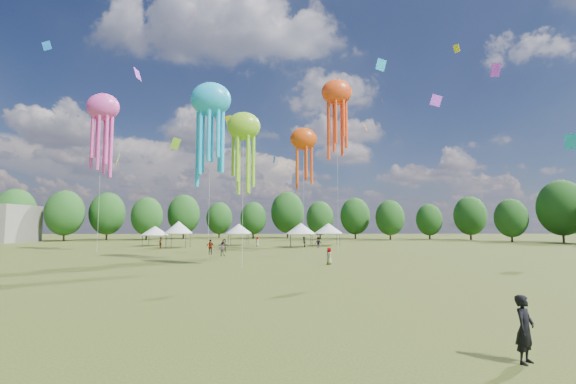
{
  "coord_description": "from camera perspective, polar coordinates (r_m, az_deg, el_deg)",
  "views": [
    {
      "loc": [
        2.81,
        -11.35,
        3.72
      ],
      "look_at": [
        3.34,
        15.0,
        6.0
      ],
      "focal_mm": 23.82,
      "sensor_mm": 36.0,
      "label": 1
    }
  ],
  "objects": [
    {
      "name": "ground",
      "position": [
        12.27,
        -15.55,
        -22.42
      ],
      "size": [
        300.0,
        300.0,
        0.0
      ],
      "primitive_type": "plane",
      "color": "#384416",
      "rests_on": "ground"
    },
    {
      "name": "observer_main",
      "position": [
        12.73,
        31.86,
        -16.99
      ],
      "size": [
        0.79,
        0.75,
        1.81
      ],
      "primitive_type": "imported",
      "rotation": [
        0.0,
        0.0,
        0.66
      ],
      "color": "black",
      "rests_on": "ground"
    },
    {
      "name": "spectator_near",
      "position": [
        46.77,
        -9.8,
        -8.4
      ],
      "size": [
        0.85,
        0.68,
        1.68
      ],
      "primitive_type": "imported",
      "rotation": [
        0.0,
        0.0,
        3.08
      ],
      "color": "gray",
      "rests_on": "ground"
    },
    {
      "name": "spectators_far",
      "position": [
        56.53,
        -3.97,
        -7.81
      ],
      "size": [
        26.22,
        31.21,
        1.88
      ],
      "color": "gray",
      "rests_on": "ground"
    },
    {
      "name": "festival_tents",
      "position": [
        67.46,
        -6.06,
        -5.46
      ],
      "size": [
        36.19,
        11.92,
        4.36
      ],
      "color": "#47474C",
      "rests_on": "ground"
    },
    {
      "name": "show_kites",
      "position": [
        50.11,
        -9.22,
        10.05
      ],
      "size": [
        37.7,
        22.1,
        24.4
      ],
      "color": "#1CB9F1",
      "rests_on": "ground"
    },
    {
      "name": "small_kites",
      "position": [
        57.47,
        -2.59,
        21.38
      ],
      "size": [
        70.49,
        51.04,
        44.98
      ],
      "color": "#1CB9F1",
      "rests_on": "ground"
    },
    {
      "name": "treeline",
      "position": [
        74.22,
        -6.32,
        -2.73
      ],
      "size": [
        201.57,
        95.24,
        13.43
      ],
      "color": "#38281C",
      "rests_on": "ground"
    }
  ]
}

